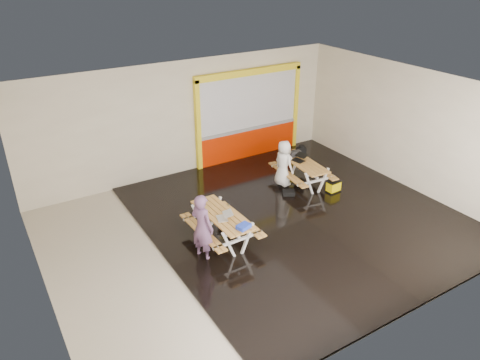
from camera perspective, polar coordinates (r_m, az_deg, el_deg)
room at (r=10.63m, az=2.53°, el=1.76°), size 10.02×8.02×3.52m
deck at (r=12.10m, az=7.31°, el=-4.38°), size 7.50×7.98×0.05m
kiosk at (r=14.92m, az=1.15°, el=7.98°), size 3.88×0.16×3.00m
picnic_table_left at (r=10.71m, az=-2.32°, el=-5.13°), size 1.33×1.92×0.76m
picnic_table_right at (r=13.47m, az=7.90°, el=1.61°), size 1.42×1.96×0.75m
person_left at (r=10.09m, az=-4.77°, el=-5.94°), size 0.57×0.69×1.61m
person_right at (r=13.16m, az=5.51°, el=2.11°), size 0.51×0.72×1.37m
laptop_left at (r=10.42m, az=-2.01°, el=-4.62°), size 0.43×0.41×0.15m
laptop_right at (r=13.46m, az=7.48°, el=2.69°), size 0.47×0.44×0.17m
blue_pouch at (r=10.07m, az=0.46°, el=-5.86°), size 0.35×0.29×0.09m
toolbox at (r=13.73m, az=6.89°, el=3.34°), size 0.37×0.19×0.21m
backpack at (r=14.20m, az=7.70°, el=3.44°), size 0.31×0.23×0.46m
dark_case at (r=12.97m, az=6.12°, el=-1.60°), size 0.41×0.38×0.12m
fluke_bag at (r=13.29m, az=11.68°, el=-0.80°), size 0.42×0.29×0.34m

